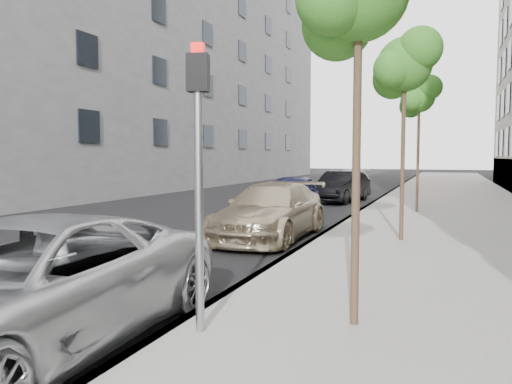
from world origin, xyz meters
The scene contains 11 objects.
ground centered at (0.00, 0.00, 0.00)m, with size 160.00×160.00×0.00m, color black.
sidewalk centered at (4.30, 24.00, 0.07)m, with size 6.40×72.00×0.14m, color gray.
curb centered at (1.18, 24.00, 0.07)m, with size 0.15×72.00×0.14m, color #9E9B93.
tree_mid centered at (3.23, 8.00, 4.33)m, with size 1.65×1.45×5.01m.
tree_far centered at (3.23, 14.50, 4.26)m, with size 1.51×1.31×4.89m.
signal_pole centered at (1.57, 0.60, 2.19)m, with size 0.28×0.23×3.29m.
minivan centered at (-0.10, -0.37, 0.74)m, with size 2.46×5.35×1.49m, color #B3B5B8.
suv centered at (-0.10, 7.86, 0.72)m, with size 2.02×4.98×1.44m, color tan.
sedan_blue centered at (-1.12, 13.14, 0.75)m, with size 1.77×4.40×1.50m, color #0F1233.
sedan_black centered at (-0.45, 18.80, 0.72)m, with size 1.53×4.40×1.45m, color black.
sedan_rear centered at (-1.14, 25.61, 0.70)m, with size 1.95×4.79×1.39m, color #929499.
Camera 1 is at (4.21, -4.46, 2.18)m, focal length 35.00 mm.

